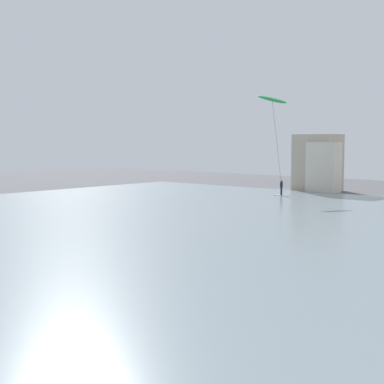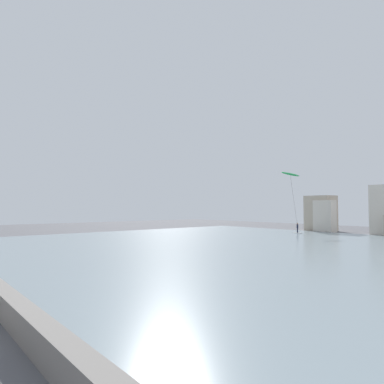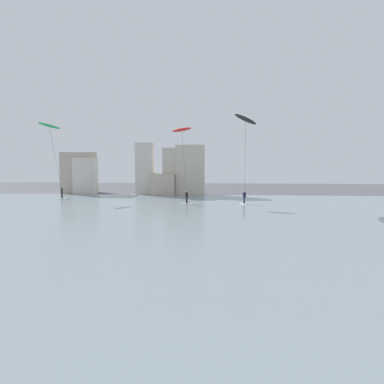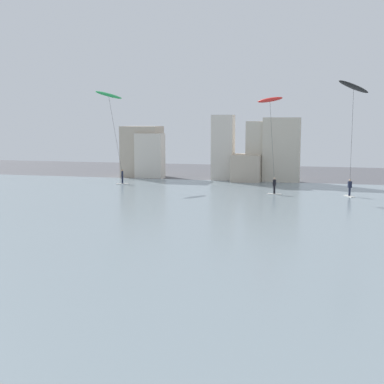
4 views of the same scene
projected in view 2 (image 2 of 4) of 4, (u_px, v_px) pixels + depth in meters
name	position (u px, v px, depth m)	size (l,w,h in m)	color
seawall_barrier	(20.00, 317.00, 12.15)	(60.00, 0.70, 1.02)	slate
water_bay	(358.00, 258.00, 29.31)	(84.00, 52.00, 0.10)	gray
far_shore_buildings	(368.00, 214.00, 55.09)	(22.27, 5.93, 7.89)	#B7A893
kitesurfer_green	(291.00, 179.00, 58.51)	(4.07, 2.64, 10.64)	silver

